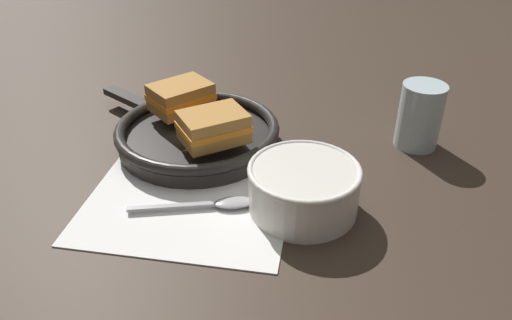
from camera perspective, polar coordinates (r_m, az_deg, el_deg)
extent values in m
plane|color=#382B21|center=(0.74, 0.16, -2.85)|extent=(4.00, 4.00, 0.00)
cube|color=white|center=(0.72, -7.71, -4.59)|extent=(0.30, 0.26, 0.00)
cylinder|color=silver|center=(0.68, 5.45, -3.33)|extent=(0.15, 0.15, 0.07)
cylinder|color=#DB5B1E|center=(0.67, 5.53, -1.94)|extent=(0.13, 0.13, 0.01)
torus|color=silver|center=(0.66, 5.58, -1.15)|extent=(0.15, 0.15, 0.01)
cube|color=#9E9EA3|center=(0.70, -9.73, -5.29)|extent=(0.11, 0.05, 0.01)
ellipsoid|color=#9E9EA3|center=(0.70, -2.56, -4.88)|extent=(0.06, 0.04, 0.01)
cylinder|color=black|center=(0.84, -6.62, 2.36)|extent=(0.26, 0.26, 0.02)
torus|color=black|center=(0.83, -6.71, 3.62)|extent=(0.27, 0.27, 0.02)
cube|color=black|center=(0.97, -14.50, 6.88)|extent=(0.11, 0.08, 0.01)
cube|color=#B27A38|center=(0.87, -8.51, 6.33)|extent=(0.12, 0.12, 0.02)
cube|color=orange|center=(0.87, -8.58, 7.16)|extent=(0.12, 0.12, 0.01)
cube|color=#B27A38|center=(0.86, -8.66, 8.00)|extent=(0.12, 0.12, 0.02)
cube|color=#B27A38|center=(0.77, -4.85, 2.89)|extent=(0.12, 0.12, 0.02)
cube|color=orange|center=(0.76, -4.89, 3.80)|extent=(0.12, 0.12, 0.01)
cube|color=#B27A38|center=(0.76, -4.94, 4.74)|extent=(0.12, 0.12, 0.02)
cylinder|color=silver|center=(0.86, 18.22, 4.84)|extent=(0.07, 0.07, 0.11)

